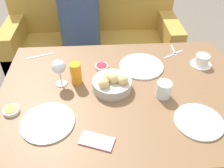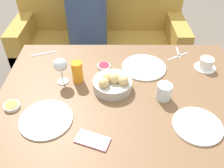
{
  "view_description": "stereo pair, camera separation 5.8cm",
  "coord_description": "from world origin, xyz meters",
  "px_view_note": "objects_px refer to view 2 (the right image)",
  "views": [
    {
      "loc": [
        -0.13,
        -0.95,
        1.57
      ],
      "look_at": [
        -0.07,
        0.02,
        0.74
      ],
      "focal_mm": 38.0,
      "sensor_mm": 36.0,
      "label": 1
    },
    {
      "loc": [
        -0.07,
        -0.96,
        1.57
      ],
      "look_at": [
        -0.07,
        0.02,
        0.74
      ],
      "focal_mm": 38.0,
      "sensor_mm": 36.0,
      "label": 2
    }
  ],
  "objects_px": {
    "plate_near_left": "(46,119)",
    "spoon_coffee": "(177,52)",
    "plate_far_center": "(143,67)",
    "bread_basket": "(112,83)",
    "jam_bowl_berry": "(103,66)",
    "couch": "(100,45)",
    "cell_phone": "(92,140)",
    "seated_person": "(87,35)",
    "juice_glass": "(77,72)",
    "jam_bowl_honey": "(11,106)",
    "fork_silver": "(44,54)",
    "water_tumbler": "(163,92)",
    "wine_glass": "(60,66)",
    "plate_near_right": "(197,125)",
    "knife_silver": "(177,56)",
    "coffee_cup": "(205,64)"
  },
  "relations": [
    {
      "from": "spoon_coffee",
      "to": "coffee_cup",
      "type": "bearing_deg",
      "value": -54.32
    },
    {
      "from": "jam_bowl_berry",
      "to": "jam_bowl_honey",
      "type": "distance_m",
      "value": 0.56
    },
    {
      "from": "juice_glass",
      "to": "wine_glass",
      "type": "xyz_separation_m",
      "value": [
        -0.09,
        -0.01,
        0.05
      ]
    },
    {
      "from": "plate_near_right",
      "to": "plate_far_center",
      "type": "distance_m",
      "value": 0.5
    },
    {
      "from": "jam_bowl_honey",
      "to": "cell_phone",
      "type": "xyz_separation_m",
      "value": [
        0.42,
        -0.2,
        -0.01
      ]
    },
    {
      "from": "bread_basket",
      "to": "fork_silver",
      "type": "bearing_deg",
      "value": 142.3
    },
    {
      "from": "jam_bowl_berry",
      "to": "spoon_coffee",
      "type": "bearing_deg",
      "value": 19.29
    },
    {
      "from": "water_tumbler",
      "to": "knife_silver",
      "type": "distance_m",
      "value": 0.43
    },
    {
      "from": "plate_near_left",
      "to": "spoon_coffee",
      "type": "bearing_deg",
      "value": 38.08
    },
    {
      "from": "seated_person",
      "to": "plate_far_center",
      "type": "height_order",
      "value": "seated_person"
    },
    {
      "from": "seated_person",
      "to": "water_tumbler",
      "type": "bearing_deg",
      "value": -64.94
    },
    {
      "from": "bread_basket",
      "to": "jam_bowl_honey",
      "type": "distance_m",
      "value": 0.53
    },
    {
      "from": "bread_basket",
      "to": "juice_glass",
      "type": "distance_m",
      "value": 0.21
    },
    {
      "from": "coffee_cup",
      "to": "jam_bowl_honey",
      "type": "relative_size",
      "value": 1.62
    },
    {
      "from": "juice_glass",
      "to": "water_tumbler",
      "type": "distance_m",
      "value": 0.48
    },
    {
      "from": "plate_far_center",
      "to": "knife_silver",
      "type": "distance_m",
      "value": 0.27
    },
    {
      "from": "plate_near_right",
      "to": "juice_glass",
      "type": "xyz_separation_m",
      "value": [
        -0.59,
        0.33,
        0.06
      ]
    },
    {
      "from": "plate_far_center",
      "to": "spoon_coffee",
      "type": "height_order",
      "value": "plate_far_center"
    },
    {
      "from": "juice_glass",
      "to": "jam_bowl_honey",
      "type": "distance_m",
      "value": 0.38
    },
    {
      "from": "bread_basket",
      "to": "water_tumbler",
      "type": "height_order",
      "value": "bread_basket"
    },
    {
      "from": "plate_near_left",
      "to": "plate_far_center",
      "type": "bearing_deg",
      "value": 39.48
    },
    {
      "from": "bread_basket",
      "to": "plate_far_center",
      "type": "distance_m",
      "value": 0.27
    },
    {
      "from": "plate_near_right",
      "to": "coffee_cup",
      "type": "distance_m",
      "value": 0.49
    },
    {
      "from": "couch",
      "to": "knife_silver",
      "type": "bearing_deg",
      "value": -55.94
    },
    {
      "from": "jam_bowl_honey",
      "to": "plate_far_center",
      "type": "bearing_deg",
      "value": 25.66
    },
    {
      "from": "plate_far_center",
      "to": "cell_phone",
      "type": "relative_size",
      "value": 1.62
    },
    {
      "from": "jam_bowl_honey",
      "to": "knife_silver",
      "type": "bearing_deg",
      "value": 26.26
    },
    {
      "from": "couch",
      "to": "cell_phone",
      "type": "height_order",
      "value": "couch"
    },
    {
      "from": "bread_basket",
      "to": "cell_phone",
      "type": "distance_m",
      "value": 0.36
    },
    {
      "from": "plate_far_center",
      "to": "wine_glass",
      "type": "relative_size",
      "value": 1.72
    },
    {
      "from": "bread_basket",
      "to": "water_tumbler",
      "type": "distance_m",
      "value": 0.27
    },
    {
      "from": "juice_glass",
      "to": "plate_far_center",
      "type": "bearing_deg",
      "value": 17.71
    },
    {
      "from": "plate_near_right",
      "to": "knife_silver",
      "type": "bearing_deg",
      "value": 86.68
    },
    {
      "from": "couch",
      "to": "water_tumbler",
      "type": "height_order",
      "value": "couch"
    },
    {
      "from": "seated_person",
      "to": "coffee_cup",
      "type": "distance_m",
      "value": 1.13
    },
    {
      "from": "couch",
      "to": "jam_bowl_honey",
      "type": "distance_m",
      "value": 1.38
    },
    {
      "from": "seated_person",
      "to": "spoon_coffee",
      "type": "height_order",
      "value": "seated_person"
    },
    {
      "from": "couch",
      "to": "plate_far_center",
      "type": "bearing_deg",
      "value": -71.62
    },
    {
      "from": "plate_near_left",
      "to": "knife_silver",
      "type": "bearing_deg",
      "value": 36.17
    },
    {
      "from": "jam_bowl_berry",
      "to": "plate_far_center",
      "type": "bearing_deg",
      "value": -0.3
    },
    {
      "from": "seated_person",
      "to": "knife_silver",
      "type": "height_order",
      "value": "seated_person"
    },
    {
      "from": "plate_far_center",
      "to": "water_tumbler",
      "type": "bearing_deg",
      "value": -74.77
    },
    {
      "from": "seated_person",
      "to": "plate_near_right",
      "type": "xyz_separation_m",
      "value": [
        0.62,
        -1.23,
        0.2
      ]
    },
    {
      "from": "seated_person",
      "to": "jam_bowl_berry",
      "type": "bearing_deg",
      "value": -77.5
    },
    {
      "from": "plate_near_left",
      "to": "jam_bowl_honey",
      "type": "bearing_deg",
      "value": 156.1
    },
    {
      "from": "bread_basket",
      "to": "spoon_coffee",
      "type": "xyz_separation_m",
      "value": [
        0.44,
        0.37,
        -0.04
      ]
    },
    {
      "from": "wine_glass",
      "to": "spoon_coffee",
      "type": "height_order",
      "value": "wine_glass"
    },
    {
      "from": "couch",
      "to": "wine_glass",
      "type": "xyz_separation_m",
      "value": [
        -0.16,
        -1.06,
        0.51
      ]
    },
    {
      "from": "water_tumbler",
      "to": "fork_silver",
      "type": "distance_m",
      "value": 0.83
    },
    {
      "from": "plate_near_left",
      "to": "fork_silver",
      "type": "bearing_deg",
      "value": 103.23
    }
  ]
}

